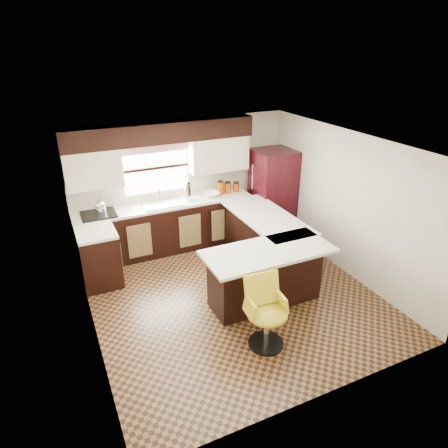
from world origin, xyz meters
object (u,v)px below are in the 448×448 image
peninsula_return (265,276)px  bar_chair (267,314)px  refrigerator (273,194)px  peninsula_long (263,242)px

peninsula_return → bar_chair: (-0.47, -0.85, 0.04)m
peninsula_return → bar_chair: bearing=-118.5°
refrigerator → peninsula_return: bearing=-123.4°
peninsula_long → bar_chair: 2.08m
bar_chair → peninsula_return: bearing=66.3°
peninsula_long → refrigerator: (0.80, 1.04, 0.43)m
peninsula_long → peninsula_return: (-0.53, -0.97, 0.00)m
peninsula_long → peninsula_return: 1.11m
peninsula_long → peninsula_return: bearing=-118.3°
peninsula_return → bar_chair: size_ratio=1.69×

